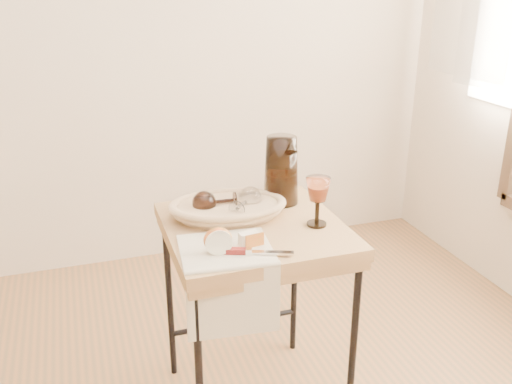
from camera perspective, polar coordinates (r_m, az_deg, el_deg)
name	(u,v)px	position (r m, az deg, el deg)	size (l,w,h in m)	color
wall_back	(94,4)	(2.89, -16.07, 17.81)	(3.60, 0.00, 2.70)	beige
side_table	(254,318)	(2.02, -0.18, -12.65)	(0.57, 0.57, 0.72)	brown
tea_towel	(226,249)	(1.67, -3.08, -5.79)	(0.27, 0.24, 0.01)	beige
bread_basket	(228,209)	(1.89, -2.86, -1.78)	(0.35, 0.24, 0.05)	tan
goblet_lying_a	(218,202)	(1.88, -3.91, -0.98)	(0.13, 0.08, 0.08)	black
goblet_lying_b	(244,203)	(1.87, -1.18, -1.08)	(0.13, 0.08, 0.08)	white
pitcher	(281,170)	(1.97, 2.56, 2.22)	(0.17, 0.25, 0.28)	black
wine_goblet	(318,202)	(1.81, 6.25, -0.97)	(0.08, 0.08, 0.17)	white
apple_half	(218,240)	(1.64, -3.88, -4.85)	(0.08, 0.04, 0.08)	red
apple_wedge	(249,239)	(1.68, -0.71, -4.73)	(0.06, 0.03, 0.04)	white
table_knife	(252,251)	(1.64, -0.45, -5.99)	(0.22, 0.02, 0.02)	silver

